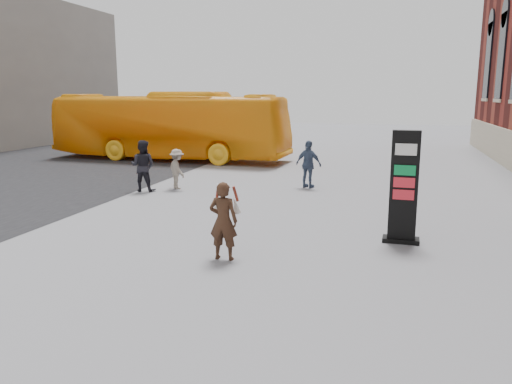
% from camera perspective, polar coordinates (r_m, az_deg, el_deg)
% --- Properties ---
extents(ground, '(100.00, 100.00, 0.00)m').
position_cam_1_polar(ground, '(11.48, -5.90, -6.79)').
color(ground, '#9E9EA3').
extents(info_pylon, '(0.87, 0.45, 2.69)m').
position_cam_1_polar(info_pylon, '(12.32, 16.54, 0.51)').
color(info_pylon, black).
rests_on(info_pylon, ground).
extents(woman, '(0.65, 0.58, 1.71)m').
position_cam_1_polar(woman, '(10.71, -3.74, -3.20)').
color(woman, black).
rests_on(woman, ground).
extents(bus, '(13.17, 3.71, 3.63)m').
position_cam_1_polar(bus, '(27.50, -9.90, 7.45)').
color(bus, '#FDA916').
rests_on(bus, road).
extents(pedestrian_a, '(0.95, 0.77, 1.87)m').
position_cam_1_polar(pedestrian_a, '(18.68, -12.80, 2.93)').
color(pedestrian_a, black).
rests_on(pedestrian_a, ground).
extents(pedestrian_b, '(1.09, 1.07, 1.50)m').
position_cam_1_polar(pedestrian_b, '(18.93, -9.01, 2.61)').
color(pedestrian_b, gray).
rests_on(pedestrian_b, ground).
extents(pedestrian_c, '(1.14, 0.78, 1.80)m').
position_cam_1_polar(pedestrian_c, '(19.01, 6.03, 3.17)').
color(pedestrian_c, '#41506B').
rests_on(pedestrian_c, ground).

